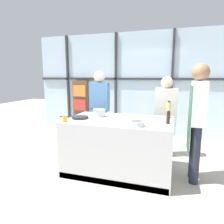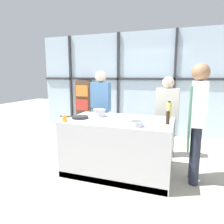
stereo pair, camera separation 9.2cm
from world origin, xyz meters
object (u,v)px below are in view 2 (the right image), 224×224
object	(u,v)px
mixing_bowl	(136,123)
pepper_grinder	(168,117)
oil_bottle	(169,110)
juice_glass_near	(65,118)
spectator_center_left	(167,112)
saucepan	(99,113)
spectator_far_left	(101,105)
frying_pan	(80,117)
chef	(197,116)
white_plate	(148,119)

from	to	relation	value
mixing_bowl	pepper_grinder	bearing A→B (deg)	33.40
oil_bottle	juice_glass_near	xyz separation A→B (m)	(-1.53, -0.82, -0.09)
oil_bottle	spectator_center_left	bearing A→B (deg)	97.07
saucepan	juice_glass_near	size ratio (longest dim) A/B	3.66
spectator_far_left	frying_pan	size ratio (longest dim) A/B	3.50
saucepan	pepper_grinder	bearing A→B (deg)	-9.42
chef	frying_pan	bearing A→B (deg)	95.31
spectator_far_left	mixing_bowl	distance (m)	1.65
saucepan	white_plate	xyz separation A→B (m)	(0.85, 0.06, -0.06)
spectator_far_left	juice_glass_near	size ratio (longest dim) A/B	17.40
spectator_center_left	juice_glass_near	size ratio (longest dim) A/B	16.21
white_plate	juice_glass_near	world-z (taller)	juice_glass_near
chef	pepper_grinder	distance (m)	0.42
juice_glass_near	white_plate	bearing A→B (deg)	26.60
spectator_far_left	saucepan	bearing A→B (deg)	110.35
chef	mixing_bowl	size ratio (longest dim) A/B	8.16
chef	saucepan	bearing A→B (deg)	87.08
chef	pepper_grinder	xyz separation A→B (m)	(-0.41, -0.11, -0.02)
white_plate	juice_glass_near	distance (m)	1.36
chef	spectator_center_left	size ratio (longest dim) A/B	1.12
frying_pan	saucepan	xyz separation A→B (m)	(0.26, 0.25, 0.05)
mixing_bowl	juice_glass_near	bearing A→B (deg)	-176.13
spectator_far_left	pepper_grinder	world-z (taller)	spectator_far_left
pepper_grinder	spectator_center_left	bearing A→B (deg)	94.37
frying_pan	mixing_bowl	size ratio (longest dim) A/B	2.25
white_plate	oil_bottle	xyz separation A→B (m)	(0.32, 0.21, 0.13)
spectator_center_left	chef	bearing A→B (deg)	118.79
spectator_center_left	juice_glass_near	world-z (taller)	spectator_center_left
saucepan	mixing_bowl	xyz separation A→B (m)	(0.76, -0.47, -0.03)
chef	saucepan	world-z (taller)	chef
chef	oil_bottle	distance (m)	0.54
frying_pan	juice_glass_near	distance (m)	0.32
chef	oil_bottle	xyz separation A→B (m)	(-0.42, 0.35, 0.01)
mixing_bowl	pepper_grinder	size ratio (longest dim) A/B	0.98
mixing_bowl	oil_bottle	bearing A→B (deg)	60.96
juice_glass_near	pepper_grinder	bearing A→B (deg)	12.92
saucepan	mixing_bowl	distance (m)	0.89
chef	juice_glass_near	bearing A→B (deg)	103.50
spectator_center_left	juice_glass_near	distance (m)	1.99
white_plate	mixing_bowl	world-z (taller)	mixing_bowl
spectator_center_left	frying_pan	bearing A→B (deg)	37.76
pepper_grinder	frying_pan	bearing A→B (deg)	-177.74
chef	oil_bottle	bearing A→B (deg)	50.18
white_plate	mixing_bowl	bearing A→B (deg)	-100.09
white_plate	juice_glass_near	size ratio (longest dim) A/B	2.23
spectator_far_left	mixing_bowl	world-z (taller)	spectator_far_left
oil_bottle	pepper_grinder	distance (m)	0.46
oil_bottle	frying_pan	bearing A→B (deg)	-159.95
mixing_bowl	oil_bottle	world-z (taller)	oil_bottle
frying_pan	saucepan	world-z (taller)	saucepan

